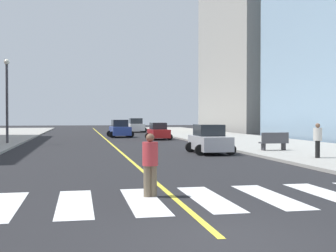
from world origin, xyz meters
The scene contains 14 objects.
ground_plane centered at (0.00, 0.00, 0.00)m, with size 220.00×220.00×0.00m, color black.
sidewalk_kerb_east centered at (12.20, 20.00, 0.07)m, with size 10.00×120.00×0.15m, color #9E9B93.
crosswalk_paint centered at (0.00, 4.00, 0.01)m, with size 13.50×4.00×0.01m.
lane_divider_paint centered at (0.00, 40.00, 0.01)m, with size 0.16×80.00×0.01m, color yellow.
parking_garage_concrete centered at (27.59, 59.16, 11.76)m, with size 18.00×24.00×23.53m, color #9E9B93.
car_red_nearest centered at (5.05, 35.70, 0.78)m, with size 2.36×3.75×1.66m.
car_white_second centered at (5.40, 56.65, 0.95)m, with size 2.83×4.53×2.02m.
car_blue_third centered at (1.78, 41.48, 0.89)m, with size 2.78×4.35×1.91m.
car_silver_fourth centered at (5.24, 18.61, 0.83)m, with size 2.50×3.99×1.78m.
park_bench centered at (9.37, 18.42, 0.69)m, with size 1.80×0.57×1.12m.
pedestrian_crossing centered at (-0.62, 4.59, 0.99)m, with size 0.44×0.44×1.79m.
pedestrian_waiting_east centered at (9.39, 13.21, 1.13)m, with size 0.44×0.44×1.78m.
fire_hydrant centered at (7.99, 24.58, 0.58)m, with size 0.26×0.26×0.89m.
street_lamp centered at (-8.26, 29.98, 4.15)m, with size 0.44×0.44×6.71m.
Camera 1 is at (-2.57, -7.91, 2.26)m, focal length 48.22 mm.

